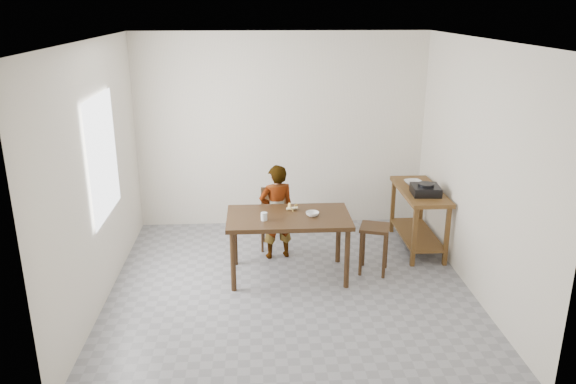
{
  "coord_description": "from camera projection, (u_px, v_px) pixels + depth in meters",
  "views": [
    {
      "loc": [
        -0.36,
        -5.64,
        3.03
      ],
      "look_at": [
        0.0,
        0.4,
        1.0
      ],
      "focal_mm": 35.0,
      "sensor_mm": 36.0,
      "label": 1
    }
  ],
  "objects": [
    {
      "name": "child",
      "position": [
        277.0,
        212.0,
        6.9
      ],
      "size": [
        0.49,
        0.38,
        1.2
      ],
      "primitive_type": "imported",
      "rotation": [
        0.0,
        0.0,
        3.38
      ],
      "color": "white",
      "rests_on": "floor"
    },
    {
      "name": "dining_table",
      "position": [
        289.0,
        246.0,
        6.48
      ],
      "size": [
        1.4,
        0.8,
        0.75
      ],
      "primitive_type": null,
      "color": "#362211",
      "rests_on": "floor"
    },
    {
      "name": "ceiling",
      "position": [
        290.0,
        38.0,
        5.45
      ],
      "size": [
        4.0,
        4.0,
        0.04
      ],
      "primitive_type": "cube",
      "color": "white",
      "rests_on": "wall_back"
    },
    {
      "name": "floor",
      "position": [
        290.0,
        289.0,
        6.33
      ],
      "size": [
        4.0,
        4.0,
        0.04
      ],
      "primitive_type": "cube",
      "color": "gray",
      "rests_on": "ground"
    },
    {
      "name": "small_bowl",
      "position": [
        312.0,
        214.0,
        6.35
      ],
      "size": [
        0.19,
        0.19,
        0.05
      ],
      "primitive_type": "imported",
      "rotation": [
        0.0,
        0.0,
        0.32
      ],
      "color": "silver",
      "rests_on": "dining_table"
    },
    {
      "name": "wall_right",
      "position": [
        478.0,
        169.0,
        6.01
      ],
      "size": [
        0.04,
        4.0,
        2.7
      ],
      "primitive_type": "cube",
      "color": "silver",
      "rests_on": "ground"
    },
    {
      "name": "gas_burner",
      "position": [
        426.0,
        190.0,
        6.9
      ],
      "size": [
        0.35,
        0.35,
        0.11
      ],
      "primitive_type": "cube",
      "rotation": [
        0.0,
        0.0,
        -0.07
      ],
      "color": "black",
      "rests_on": "prep_counter"
    },
    {
      "name": "stool",
      "position": [
        374.0,
        249.0,
        6.61
      ],
      "size": [
        0.41,
        0.41,
        0.58
      ],
      "primitive_type": null,
      "rotation": [
        0.0,
        0.0,
        -0.31
      ],
      "color": "#362211",
      "rests_on": "floor"
    },
    {
      "name": "serving_bowl",
      "position": [
        413.0,
        183.0,
        7.28
      ],
      "size": [
        0.26,
        0.26,
        0.06
      ],
      "primitive_type": "imported",
      "rotation": [
        0.0,
        0.0,
        0.15
      ],
      "color": "silver",
      "rests_on": "prep_counter"
    },
    {
      "name": "wall_back",
      "position": [
        281.0,
        131.0,
        7.8
      ],
      "size": [
        4.0,
        0.04,
        2.7
      ],
      "primitive_type": "cube",
      "color": "silver",
      "rests_on": "ground"
    },
    {
      "name": "dining_chair",
      "position": [
        275.0,
        220.0,
        7.25
      ],
      "size": [
        0.39,
        0.39,
        0.77
      ],
      "primitive_type": null,
      "rotation": [
        0.0,
        0.0,
        -0.07
      ],
      "color": "#362211",
      "rests_on": "floor"
    },
    {
      "name": "banana",
      "position": [
        292.0,
        208.0,
        6.53
      ],
      "size": [
        0.16,
        0.11,
        0.05
      ],
      "primitive_type": null,
      "rotation": [
        0.0,
        0.0,
        0.04
      ],
      "color": "#FCDE54",
      "rests_on": "dining_table"
    },
    {
      "name": "window_pane",
      "position": [
        103.0,
        157.0,
        5.92
      ],
      "size": [
        0.02,
        1.1,
        1.3
      ],
      "primitive_type": "cube",
      "color": "white",
      "rests_on": "wall_left"
    },
    {
      "name": "prep_counter",
      "position": [
        418.0,
        219.0,
        7.24
      ],
      "size": [
        0.5,
        1.2,
        0.8
      ],
      "primitive_type": null,
      "color": "brown",
      "rests_on": "floor"
    },
    {
      "name": "wall_front",
      "position": [
        309.0,
        254.0,
        3.98
      ],
      "size": [
        4.0,
        0.04,
        2.7
      ],
      "primitive_type": "cube",
      "color": "silver",
      "rests_on": "ground"
    },
    {
      "name": "wall_left",
      "position": [
        95.0,
        176.0,
        5.77
      ],
      "size": [
        0.04,
        4.0,
        2.7
      ],
      "primitive_type": "cube",
      "color": "silver",
      "rests_on": "ground"
    },
    {
      "name": "glass_tumbler",
      "position": [
        264.0,
        216.0,
        6.22
      ],
      "size": [
        0.08,
        0.08,
        0.09
      ],
      "primitive_type": "cylinder",
      "rotation": [
        0.0,
        0.0,
        -0.14
      ],
      "color": "silver",
      "rests_on": "dining_table"
    }
  ]
}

